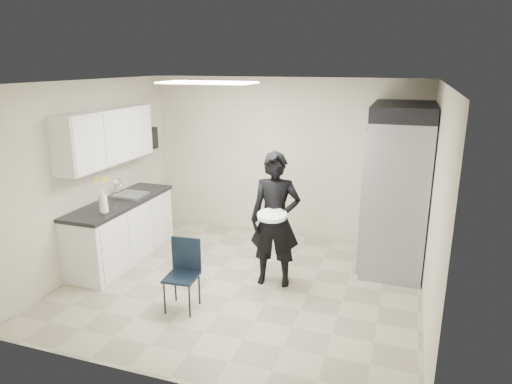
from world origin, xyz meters
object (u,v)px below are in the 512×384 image
(lower_counter, at_px, (122,232))
(man_tuxedo, at_px, (275,220))
(commercial_fridge, at_px, (397,195))
(folding_chair, at_px, (181,277))

(lower_counter, relative_size, man_tuxedo, 1.08)
(lower_counter, height_order, man_tuxedo, man_tuxedo)
(commercial_fridge, distance_m, man_tuxedo, 1.81)
(folding_chair, height_order, man_tuxedo, man_tuxedo)
(commercial_fridge, height_order, folding_chair, commercial_fridge)
(folding_chair, xyz_separation_m, man_tuxedo, (0.84, 0.99, 0.47))
(lower_counter, height_order, folding_chair, lower_counter)
(folding_chair, distance_m, man_tuxedo, 1.38)
(commercial_fridge, bearing_deg, folding_chair, -137.65)
(commercial_fridge, xyz_separation_m, folding_chair, (-2.28, -2.08, -0.64))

